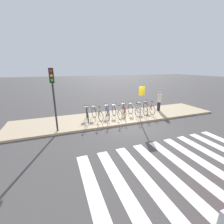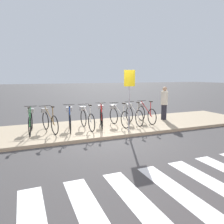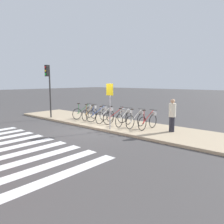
% 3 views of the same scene
% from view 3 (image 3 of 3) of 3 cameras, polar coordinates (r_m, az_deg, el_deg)
% --- Properties ---
extents(ground_plane, '(120.00, 120.00, 0.00)m').
position_cam_3_polar(ground_plane, '(11.94, -5.06, -4.51)').
color(ground_plane, '#423F3F').
extents(sidewalk, '(15.34, 3.23, 0.12)m').
position_cam_3_polar(sidewalk, '(13.07, 0.06, -3.11)').
color(sidewalk, tan).
rests_on(sidewalk, ground_plane).
extents(parked_bicycle_0, '(0.46, 1.69, 1.04)m').
position_cam_3_polar(parked_bicycle_0, '(14.73, -7.23, 0.11)').
color(parked_bicycle_0, black).
rests_on(parked_bicycle_0, sidewalk).
extents(parked_bicycle_1, '(0.55, 1.66, 1.04)m').
position_cam_3_polar(parked_bicycle_1, '(14.19, -5.66, -0.16)').
color(parked_bicycle_1, black).
rests_on(parked_bicycle_1, sidewalk).
extents(parked_bicycle_2, '(0.47, 1.68, 1.04)m').
position_cam_3_polar(parked_bicycle_2, '(13.61, -3.40, -0.49)').
color(parked_bicycle_2, black).
rests_on(parked_bicycle_2, sidewalk).
extents(parked_bicycle_3, '(0.46, 1.70, 1.04)m').
position_cam_3_polar(parked_bicycle_3, '(13.10, -1.56, -0.81)').
color(parked_bicycle_3, black).
rests_on(parked_bicycle_3, sidewalk).
extents(parked_bicycle_4, '(0.62, 1.64, 1.04)m').
position_cam_3_polar(parked_bicycle_4, '(12.77, 1.28, -1.04)').
color(parked_bicycle_4, black).
rests_on(parked_bicycle_4, sidewalk).
extents(parked_bicycle_5, '(0.46, 1.69, 1.04)m').
position_cam_3_polar(parked_bicycle_5, '(12.20, 3.36, -1.49)').
color(parked_bicycle_5, black).
rests_on(parked_bicycle_5, sidewalk).
extents(parked_bicycle_6, '(0.46, 1.70, 1.04)m').
position_cam_3_polar(parked_bicycle_6, '(11.80, 6.50, -1.85)').
color(parked_bicycle_6, black).
rests_on(parked_bicycle_6, sidewalk).
extents(parked_bicycle_7, '(0.46, 1.70, 1.04)m').
position_cam_3_polar(parked_bicycle_7, '(11.51, 9.58, -2.16)').
color(parked_bicycle_7, black).
rests_on(parked_bicycle_7, sidewalk).
extents(pedestrian, '(0.34, 0.34, 1.62)m').
position_cam_3_polar(pedestrian, '(11.07, 15.44, -0.67)').
color(pedestrian, '#23232D').
rests_on(pedestrian, sidewalk).
extents(traffic_light, '(0.24, 0.40, 3.54)m').
position_cam_3_polar(traffic_light, '(15.36, -16.33, 8.00)').
color(traffic_light, '#2D2D2D').
rests_on(traffic_light, sidewalk).
extents(sign_post, '(0.44, 0.07, 2.35)m').
position_cam_3_polar(sign_post, '(11.21, -0.58, 3.59)').
color(sign_post, '#99999E').
rests_on(sign_post, sidewalk).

